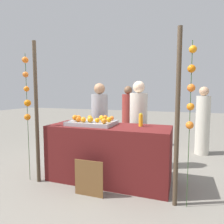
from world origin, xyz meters
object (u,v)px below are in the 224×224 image
Objects in this scene: chalkboard_sign at (89,179)px; vendor_right at (138,128)px; orange_0 at (112,118)px; orange_1 at (90,119)px; stall_counter at (109,153)px; juice_bottle at (141,120)px; vendor_left at (100,126)px.

vendor_right reaches higher than chalkboard_sign.
orange_0 is 0.05× the size of vendor_right.
stall_counter is at bearing 29.84° from orange_1.
juice_bottle is at bearing 12.97° from stall_counter.
chalkboard_sign is (0.17, -0.41, -0.74)m from orange_1.
stall_counter is 3.74× the size of chalkboard_sign.
vendor_right is at bearing 1.64° from vendor_left.
vendor_left is at bearing 147.98° from juice_bottle.
orange_0 is at bearing 53.94° from orange_1.
orange_0 is 0.36× the size of juice_bottle.
stall_counter is 9.27× the size of juice_bottle.
vendor_left reaches higher than chalkboard_sign.
vendor_right is (-0.16, 0.60, -0.23)m from juice_bottle.
stall_counter is 1.18× the size of vendor_right.
orange_1 reaches higher than chalkboard_sign.
vendor_left is at bearing 122.81° from stall_counter.
chalkboard_sign is at bearing -95.08° from orange_0.
juice_bottle is 1.13m from chalkboard_sign.
juice_bottle is 0.66m from vendor_right.
orange_1 is at bearing -150.16° from stall_counter.
vendor_right reaches higher than juice_bottle.
juice_bottle is (0.73, 0.25, -0.01)m from orange_1.
orange_0 is at bearing 84.92° from chalkboard_sign.
stall_counter is 0.86m from vendor_left.
orange_1 is (-0.23, -0.32, 0.01)m from orange_0.
orange_1 reaches higher than stall_counter.
juice_bottle is 0.13× the size of vendor_left.
chalkboard_sign is at bearing -67.85° from orange_1.
orange_0 is at bearing -122.03° from vendor_right.
orange_0 is at bearing 172.10° from juice_bottle.
orange_0 is 0.80× the size of orange_1.
juice_bottle is (0.49, -0.07, -0.00)m from orange_0.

